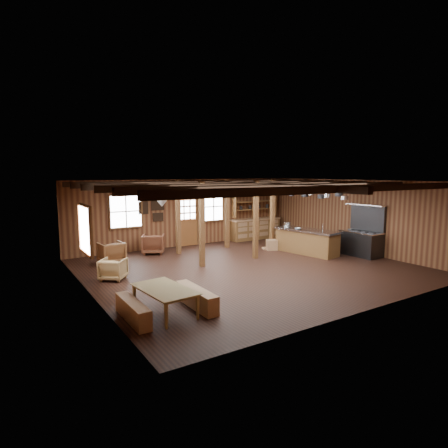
% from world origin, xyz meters
% --- Properties ---
extents(room, '(10.04, 9.04, 2.84)m').
position_xyz_m(room, '(0.00, 0.00, 1.40)').
color(room, black).
rests_on(room, ground).
extents(ceiling_joists, '(9.80, 8.82, 0.18)m').
position_xyz_m(ceiling_joists, '(0.00, 0.18, 2.68)').
color(ceiling_joists, black).
rests_on(ceiling_joists, ceiling).
extents(timber_posts, '(3.95, 2.35, 2.80)m').
position_xyz_m(timber_posts, '(0.52, 2.08, 1.40)').
color(timber_posts, '#4A2615').
rests_on(timber_posts, floor).
extents(back_door, '(1.02, 0.08, 2.15)m').
position_xyz_m(back_door, '(0.00, 4.45, 0.88)').
color(back_door, brown).
rests_on(back_door, floor).
extents(window_back_left, '(1.32, 0.06, 1.32)m').
position_xyz_m(window_back_left, '(-2.60, 4.46, 1.60)').
color(window_back_left, white).
rests_on(window_back_left, wall_back).
extents(window_back_right, '(1.02, 0.06, 1.32)m').
position_xyz_m(window_back_right, '(1.30, 4.46, 1.60)').
color(window_back_right, white).
rests_on(window_back_right, wall_back).
extents(window_left, '(0.14, 1.24, 1.32)m').
position_xyz_m(window_left, '(-4.96, 0.50, 1.60)').
color(window_left, white).
rests_on(window_left, wall_back).
extents(notice_boards, '(1.08, 0.03, 0.90)m').
position_xyz_m(notice_boards, '(-1.50, 4.46, 1.64)').
color(notice_boards, silver).
rests_on(notice_boards, wall_back).
extents(back_counter, '(2.55, 0.60, 2.45)m').
position_xyz_m(back_counter, '(3.40, 4.20, 0.60)').
color(back_counter, brown).
rests_on(back_counter, floor).
extents(pendant_lamps, '(1.86, 2.36, 0.66)m').
position_xyz_m(pendant_lamps, '(-2.25, 1.00, 2.25)').
color(pendant_lamps, '#2B2B2E').
rests_on(pendant_lamps, ceiling).
extents(pot_rack, '(0.41, 3.00, 0.44)m').
position_xyz_m(pot_rack, '(3.28, 0.23, 2.28)').
color(pot_rack, '#2B2B2E').
rests_on(pot_rack, ceiling).
extents(kitchen_island, '(1.30, 2.61, 1.20)m').
position_xyz_m(kitchen_island, '(3.16, 0.61, 0.48)').
color(kitchen_island, brown).
rests_on(kitchen_island, floor).
extents(step_stool, '(0.56, 0.49, 0.42)m').
position_xyz_m(step_stool, '(2.43, 1.80, 0.21)').
color(step_stool, olive).
rests_on(step_stool, floor).
extents(commercial_range, '(0.80, 1.55, 1.92)m').
position_xyz_m(commercial_range, '(4.65, -0.74, 0.62)').
color(commercial_range, '#2B2B2E').
rests_on(commercial_range, floor).
extents(dining_table, '(1.06, 1.71, 0.57)m').
position_xyz_m(dining_table, '(-3.90, -2.24, 0.29)').
color(dining_table, olive).
rests_on(dining_table, floor).
extents(bench_wall, '(0.28, 1.51, 0.42)m').
position_xyz_m(bench_wall, '(-4.65, -2.24, 0.21)').
color(bench_wall, olive).
rests_on(bench_wall, floor).
extents(bench_aisle, '(0.30, 1.59, 0.44)m').
position_xyz_m(bench_aisle, '(-3.15, -2.24, 0.22)').
color(bench_aisle, olive).
rests_on(bench_aisle, floor).
extents(armchair_a, '(0.84, 0.86, 0.73)m').
position_xyz_m(armchair_a, '(-3.60, 3.03, 0.37)').
color(armchair_a, brown).
rests_on(armchair_a, floor).
extents(armchair_b, '(1.08, 1.09, 0.75)m').
position_xyz_m(armchair_b, '(-1.82, 3.73, 0.37)').
color(armchair_b, brown).
rests_on(armchair_b, floor).
extents(armchair_c, '(0.95, 0.95, 0.62)m').
position_xyz_m(armchair_c, '(-4.13, 1.00, 0.31)').
color(armchair_c, olive).
rests_on(armchair_c, floor).
extents(counter_pot, '(0.27, 0.27, 0.16)m').
position_xyz_m(counter_pot, '(3.06, 1.62, 1.02)').
color(counter_pot, silver).
rests_on(counter_pot, kitchen_island).
extents(bowl, '(0.26, 0.26, 0.06)m').
position_xyz_m(bowl, '(2.82, 0.76, 0.97)').
color(bowl, silver).
rests_on(bowl, kitchen_island).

